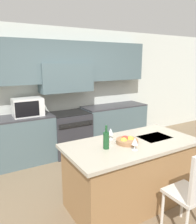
# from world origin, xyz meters

# --- Properties ---
(ground_plane) EXTENTS (10.00, 10.00, 0.00)m
(ground_plane) POSITION_xyz_m (0.00, 0.00, 0.00)
(ground_plane) COLOR #7A664C
(back_cabinetry) EXTENTS (10.00, 0.46, 2.70)m
(back_cabinetry) POSITION_xyz_m (0.00, 2.09, 1.61)
(back_cabinetry) COLOR silver
(back_cabinetry) RESTS_ON ground_plane
(back_counter) EXTENTS (3.92, 0.62, 0.95)m
(back_counter) POSITION_xyz_m (-0.00, 1.85, 0.47)
(back_counter) COLOR #4C6066
(back_counter) RESTS_ON ground_plane
(range_stove) EXTENTS (0.81, 0.70, 0.91)m
(range_stove) POSITION_xyz_m (-0.00, 1.83, 0.46)
(range_stove) COLOR #2D2D33
(range_stove) RESTS_ON ground_plane
(microwave) EXTENTS (0.56, 0.37, 0.35)m
(microwave) POSITION_xyz_m (-0.86, 1.85, 1.12)
(microwave) COLOR silver
(microwave) RESTS_ON back_counter
(kitchen_island) EXTENTS (1.85, 0.92, 0.91)m
(kitchen_island) POSITION_xyz_m (0.05, -0.22, 0.46)
(kitchen_island) COLOR olive
(kitchen_island) RESTS_ON ground_plane
(island_chair) EXTENTS (0.42, 0.40, 1.07)m
(island_chair) POSITION_xyz_m (0.25, -1.07, 0.60)
(island_chair) COLOR beige
(island_chair) RESTS_ON ground_plane
(wine_bottle) EXTENTS (0.08, 0.08, 0.30)m
(wine_bottle) POSITION_xyz_m (-0.37, -0.23, 1.03)
(wine_bottle) COLOR #194723
(wine_bottle) RESTS_ON kitchen_island
(wine_glass_near) EXTENTS (0.08, 0.08, 0.16)m
(wine_glass_near) POSITION_xyz_m (-0.09, -0.45, 1.02)
(wine_glass_near) COLOR white
(wine_glass_near) RESTS_ON kitchen_island
(wine_glass_far) EXTENTS (0.08, 0.08, 0.16)m
(wine_glass_far) POSITION_xyz_m (-0.14, 0.02, 1.02)
(wine_glass_far) COLOR white
(wine_glass_far) RESTS_ON kitchen_island
(fruit_bowl) EXTENTS (0.30, 0.30, 0.10)m
(fruit_bowl) POSITION_xyz_m (-0.03, -0.21, 0.94)
(fruit_bowl) COLOR #996B47
(fruit_bowl) RESTS_ON kitchen_island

